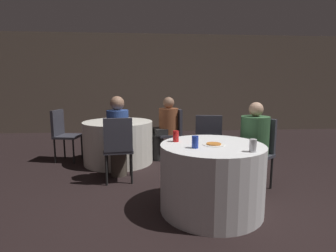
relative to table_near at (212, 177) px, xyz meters
name	(u,v)px	position (x,y,z in m)	size (l,w,h in m)	color
ground_plane	(213,208)	(0.03, 0.03, -0.36)	(16.00, 16.00, 0.00)	black
wall_back	(171,84)	(0.03, 5.04, 1.04)	(16.00, 0.06, 2.80)	#7A6B5B
table_near	(212,177)	(0.00, 0.00, 0.00)	(1.11, 1.11, 0.73)	white
table_far	(118,142)	(-1.19, 1.90, 0.00)	(1.20, 1.20, 0.73)	white
chair_near_northeast	(258,146)	(0.76, 0.60, 0.19)	(0.56, 0.56, 0.92)	#383842
chair_near_north	(209,141)	(0.19, 0.95, 0.19)	(0.47, 0.47, 0.92)	#383842
chair_far_south	(118,144)	(-1.08, 0.90, 0.19)	(0.44, 0.45, 0.92)	#383842
chair_far_east	(173,129)	(-0.20, 2.09, 0.19)	(0.47, 0.47, 0.92)	#383842
chair_far_west	(63,130)	(-2.19, 2.08, 0.19)	(0.47, 0.47, 0.92)	#383842
person_floral_shirt	(165,127)	(-0.36, 2.06, 0.22)	(0.51, 0.39, 1.14)	#282828
person_blue_shirt	(118,138)	(-1.10, 1.06, 0.23)	(0.32, 0.49, 1.20)	#4C4238
person_green_jacket	(252,146)	(0.64, 0.50, 0.22)	(0.50, 0.48, 1.14)	black
pizza_plate_near	(214,144)	(0.01, -0.03, 0.37)	(0.23, 0.23, 0.02)	white
soda_can_red	(176,136)	(-0.37, 0.17, 0.43)	(0.07, 0.07, 0.12)	red
soda_can_blue	(195,142)	(-0.21, -0.15, 0.43)	(0.07, 0.07, 0.12)	#1E38A5
soda_can_silver	(253,146)	(0.30, -0.34, 0.43)	(0.07, 0.07, 0.12)	silver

